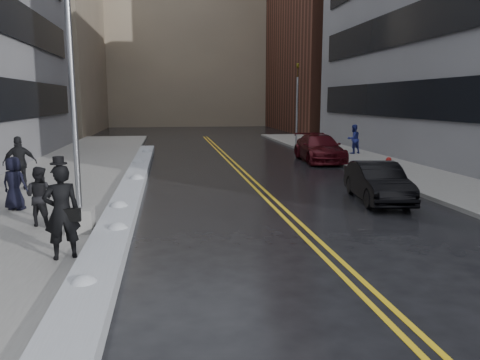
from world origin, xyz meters
name	(u,v)px	position (x,y,z in m)	size (l,w,h in m)	color
ground	(217,256)	(0.00, 0.00, 0.00)	(160.00, 160.00, 0.00)	black
sidewalk_west	(54,183)	(-5.75, 10.00, 0.07)	(5.50, 50.00, 0.15)	gray
sidewalk_east	(408,174)	(10.00, 10.00, 0.07)	(4.00, 50.00, 0.15)	gray
lane_line_left	(246,180)	(2.35, 10.00, 0.00)	(0.12, 50.00, 0.01)	gold
lane_line_right	(253,179)	(2.65, 10.00, 0.00)	(0.12, 50.00, 0.01)	gold
snow_ridge	(132,187)	(-2.45, 8.00, 0.17)	(0.90, 30.00, 0.34)	#B7B9C0
building_west_far	(28,47)	(-15.50, 44.00, 9.00)	(14.00, 22.00, 18.00)	gray
building_east_far	(347,4)	(19.00, 42.00, 14.00)	(14.00, 20.00, 28.00)	#562D21
building_far	(187,47)	(2.00, 60.00, 11.00)	(36.00, 16.00, 22.00)	gray
lamppost	(75,138)	(-3.30, 2.00, 2.53)	(0.65, 0.65, 7.62)	gray
fire_hydrant	(388,164)	(9.00, 10.00, 0.55)	(0.26, 0.26, 0.73)	maroon
traffic_signal	(297,101)	(8.50, 24.00, 3.40)	(0.16, 0.20, 6.00)	gray
pedestrian_fedora	(62,212)	(-3.27, -0.08, 1.16)	(0.74, 0.48, 2.02)	black
pedestrian_b	(40,196)	(-4.45, 2.78, 0.95)	(0.78, 0.60, 1.60)	black
pedestrian_c	(14,183)	(-5.69, 4.82, 0.97)	(0.80, 0.52, 1.64)	black
pedestrian_d	(20,163)	(-6.52, 8.27, 1.15)	(1.18, 0.49, 2.01)	black
pedestrian_east	(354,139)	(10.48, 17.81, 1.06)	(0.88, 0.69, 1.82)	navy
car_black	(378,182)	(6.11, 4.93, 0.67)	(1.42, 4.08, 1.34)	black
car_maroon	(319,148)	(7.50, 15.50, 0.76)	(2.14, 5.27, 1.53)	#440A11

